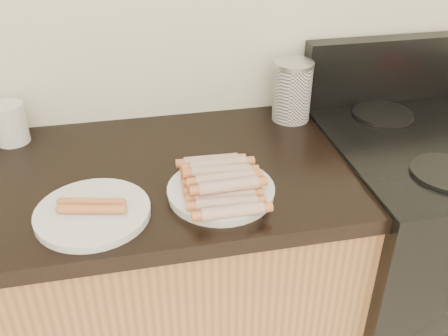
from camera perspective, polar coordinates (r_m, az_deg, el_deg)
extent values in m
cube|color=black|center=(1.79, 22.59, -9.70)|extent=(0.76, 0.65, 0.90)
cube|color=black|center=(1.72, 21.53, 10.74)|extent=(0.76, 0.06, 0.20)
cylinder|color=black|center=(1.33, 24.23, -0.51)|extent=(0.18, 0.18, 0.01)
cylinder|color=black|center=(1.58, 17.69, 5.93)|extent=(0.18, 0.18, 0.01)
cylinder|color=white|center=(1.16, -0.35, -2.78)|extent=(0.31, 0.31, 0.02)
cylinder|color=white|center=(1.13, -14.77, -4.98)|extent=(0.32, 0.32, 0.02)
cylinder|color=maroon|center=(1.06, 0.81, -5.02)|extent=(0.14, 0.04, 0.03)
cylinder|color=maroon|center=(1.09, 0.45, -4.06)|extent=(0.14, 0.04, 0.03)
cylinder|color=maroon|center=(1.11, 0.12, -3.15)|extent=(0.14, 0.04, 0.03)
cylinder|color=maroon|center=(1.13, -0.20, -2.28)|extent=(0.14, 0.04, 0.03)
cylinder|color=maroon|center=(1.16, -0.51, -1.44)|extent=(0.14, 0.04, 0.03)
cylinder|color=maroon|center=(1.19, -0.80, -0.64)|extent=(0.14, 0.04, 0.03)
cylinder|color=maroon|center=(1.21, -1.08, 0.13)|extent=(0.14, 0.04, 0.03)
cylinder|color=maroon|center=(1.24, -1.35, 0.86)|extent=(0.14, 0.04, 0.03)
cylinder|color=maroon|center=(1.10, 0.12, -2.10)|extent=(0.14, 0.04, 0.03)
cylinder|color=maroon|center=(1.12, -0.20, -1.24)|extent=(0.14, 0.04, 0.03)
cylinder|color=maroon|center=(1.15, -0.51, -0.42)|extent=(0.14, 0.04, 0.03)
cylinder|color=maroon|center=(1.17, -0.81, 0.37)|extent=(0.14, 0.04, 0.03)
cylinder|color=#BD7841|center=(1.11, -14.91, -4.57)|extent=(0.13, 0.05, 0.02)
cylinder|color=#BD7841|center=(1.13, -14.89, -3.81)|extent=(0.13, 0.05, 0.02)
cylinder|color=white|center=(1.49, 7.79, 8.51)|extent=(0.11, 0.11, 0.17)
cylinder|color=silver|center=(1.46, 8.04, 11.71)|extent=(0.11, 0.11, 0.01)
cylinder|color=silver|center=(1.48, -23.29, 4.71)|extent=(0.11, 0.11, 0.11)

